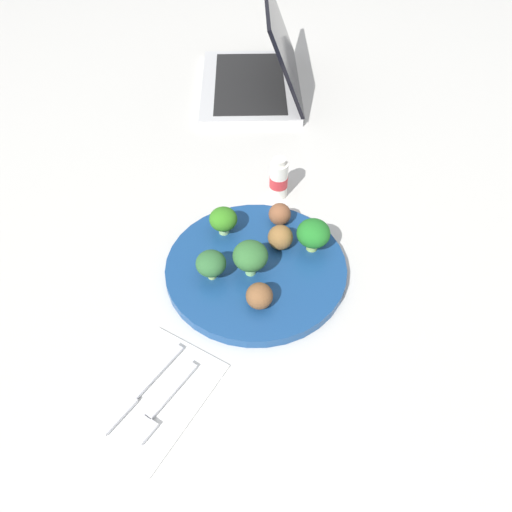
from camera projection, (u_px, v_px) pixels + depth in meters
ground_plane at (256, 272)px, 0.78m from camera, size 4.00×4.00×0.00m
plate at (256, 268)px, 0.78m from camera, size 0.28×0.28×0.02m
broccoli_floret_front_right at (313, 234)px, 0.77m from camera, size 0.05×0.05×0.05m
broccoli_floret_front_left at (223, 220)px, 0.80m from camera, size 0.05×0.05×0.05m
broccoli_floret_mid_left at (211, 264)px, 0.73m from camera, size 0.05×0.05×0.05m
broccoli_floret_near_rim at (251, 256)px, 0.73m from camera, size 0.05×0.05×0.06m
meatball_back_right at (280, 237)px, 0.78m from camera, size 0.04×0.04×0.04m
meatball_mid_left at (280, 214)px, 0.82m from camera, size 0.04×0.04×0.04m
meatball_front_left at (259, 296)px, 0.71m from camera, size 0.04×0.04×0.04m
napkin at (154, 395)px, 0.64m from camera, size 0.18×0.13×0.01m
fork at (161, 404)px, 0.63m from camera, size 0.12×0.03×0.01m
knife at (139, 390)px, 0.64m from camera, size 0.15×0.03×0.01m
yogurt_bottle at (279, 179)px, 0.88m from camera, size 0.03×0.03×0.08m
laptop at (259, 73)px, 1.14m from camera, size 0.39×0.35×0.20m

